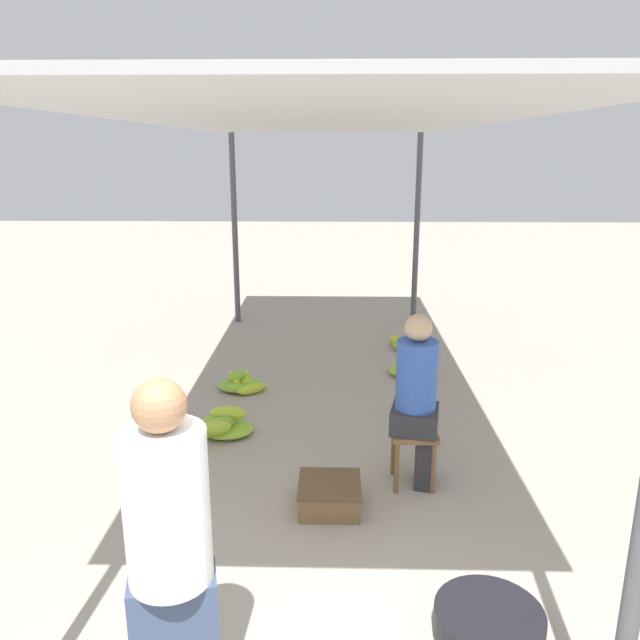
# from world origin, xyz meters

# --- Properties ---
(canopy_post_back_left) EXTENTS (0.08, 0.08, 2.69)m
(canopy_post_back_left) POSITION_xyz_m (-1.30, 7.12, 1.35)
(canopy_post_back_left) COLOR #4C4C51
(canopy_post_back_left) RESTS_ON ground
(canopy_post_back_right) EXTENTS (0.08, 0.08, 2.69)m
(canopy_post_back_right) POSITION_xyz_m (1.30, 7.12, 1.35)
(canopy_post_back_right) COLOR #4C4C51
(canopy_post_back_right) RESTS_ON ground
(canopy_tarp) EXTENTS (2.99, 7.22, 0.04)m
(canopy_tarp) POSITION_xyz_m (0.00, 3.71, 2.71)
(canopy_tarp) COLOR #B2B2B7
(canopy_tarp) RESTS_ON canopy_post_front_left
(vendor_foreground) EXTENTS (0.42, 0.42, 1.64)m
(vendor_foreground) POSITION_xyz_m (-0.54, 0.44, 0.85)
(vendor_foreground) COLOR #384766
(vendor_foreground) RESTS_ON ground
(stool) EXTENTS (0.34, 0.34, 0.45)m
(stool) POSITION_xyz_m (0.74, 2.53, 0.36)
(stool) COLOR brown
(stool) RESTS_ON ground
(vendor_seated) EXTENTS (0.40, 0.40, 1.35)m
(vendor_seated) POSITION_xyz_m (0.76, 2.54, 0.71)
(vendor_seated) COLOR #2D2D33
(vendor_seated) RESTS_ON ground
(basin_black) EXTENTS (0.57, 0.57, 0.17)m
(basin_black) POSITION_xyz_m (0.95, 0.98, 0.08)
(basin_black) COLOR black
(basin_black) RESTS_ON ground
(banana_pile_left_0) EXTENTS (0.55, 0.51, 0.22)m
(banana_pile_left_0) POSITION_xyz_m (-0.86, 4.43, 0.07)
(banana_pile_left_0) COLOR #8ABC33
(banana_pile_left_0) RESTS_ON ground
(banana_pile_left_1) EXTENTS (0.51, 0.49, 0.24)m
(banana_pile_left_1) POSITION_xyz_m (-0.86, 3.32, 0.10)
(banana_pile_left_1) COLOR #78B437
(banana_pile_left_1) RESTS_ON ground
(banana_pile_right_0) EXTENTS (0.53, 0.50, 0.23)m
(banana_pile_right_0) POSITION_xyz_m (1.02, 4.92, 0.08)
(banana_pile_right_0) COLOR #95C031
(banana_pile_right_0) RESTS_ON ground
(banana_pile_right_1) EXTENTS (0.54, 0.44, 0.15)m
(banana_pile_right_1) POSITION_xyz_m (1.05, 5.87, 0.06)
(banana_pile_right_1) COLOR #C8D428
(banana_pile_right_1) RESTS_ON ground
(crate_near) EXTENTS (0.44, 0.44, 0.20)m
(crate_near) POSITION_xyz_m (0.11, 2.18, 0.10)
(crate_near) COLOR brown
(crate_near) RESTS_ON ground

